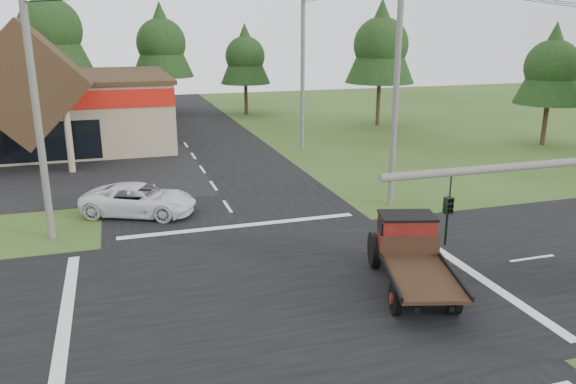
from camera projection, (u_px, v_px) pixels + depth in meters
name	position (u px, v px, depth m)	size (l,w,h in m)	color
ground	(286.00, 294.00, 18.93)	(120.00, 120.00, 0.00)	#334619
road_ns	(286.00, 293.00, 18.92)	(12.00, 120.00, 0.02)	black
road_ew	(286.00, 293.00, 18.92)	(120.00, 12.00, 0.02)	black
utility_pole_nw	(37.00, 112.00, 22.45)	(2.00, 0.30, 10.50)	#595651
utility_pole_ne	(396.00, 87.00, 26.87)	(2.00, 0.30, 11.50)	#595651
utility_pole_n	(303.00, 70.00, 39.74)	(2.00, 0.30, 11.20)	#595651
tree_row_c	(50.00, 26.00, 51.17)	(7.28, 7.28, 13.13)	#332316
tree_row_d	(161.00, 41.00, 55.32)	(6.16, 6.16, 11.11)	#332316
tree_row_e	(245.00, 54.00, 56.14)	(5.04, 5.04, 9.09)	#332316
tree_side_ne	(381.00, 42.00, 49.45)	(6.16, 6.16, 11.11)	#332316
tree_side_e_near	(552.00, 64.00, 41.12)	(5.04, 5.04, 9.09)	#332316
antique_flatbed_truck	(413.00, 257.00, 18.90)	(2.17, 5.68, 2.37)	#4E0D0B
white_pickup	(139.00, 200.00, 26.74)	(2.47, 5.35, 1.49)	white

